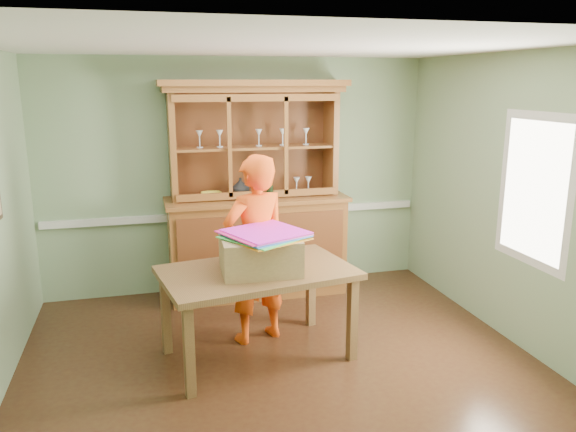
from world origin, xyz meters
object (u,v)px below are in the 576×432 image
object	(u,v)px
cardboard_box	(260,254)
china_hutch	(256,222)
dining_table	(257,280)
person	(256,250)

from	to	relation	value
cardboard_box	china_hutch	bearing A→B (deg)	79.57
china_hutch	dining_table	distance (m)	1.60
dining_table	cardboard_box	xyz separation A→B (m)	(0.02, -0.05, 0.25)
dining_table	person	world-z (taller)	person
dining_table	person	bearing A→B (deg)	70.97
cardboard_box	person	size ratio (longest dim) A/B	0.37
cardboard_box	person	xyz separation A→B (m)	(0.04, 0.40, -0.08)
cardboard_box	person	distance (m)	0.41
dining_table	cardboard_box	bearing A→B (deg)	-83.56
china_hutch	cardboard_box	size ratio (longest dim) A/B	3.69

